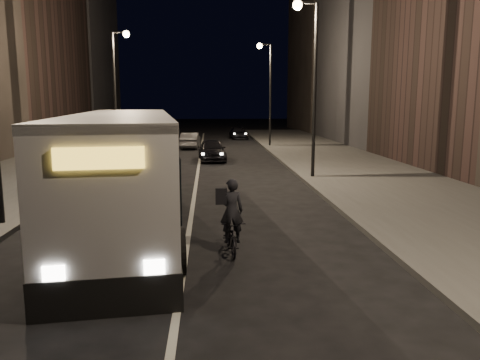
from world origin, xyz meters
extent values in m
plane|color=black|center=(0.00, 0.00, 0.00)|extent=(180.00, 180.00, 0.00)
cube|color=#3B3A38|center=(8.50, 14.00, 0.08)|extent=(7.00, 70.00, 0.16)
cube|color=#3B3A38|center=(-8.50, 14.00, 0.08)|extent=(7.00, 70.00, 0.16)
cube|color=black|center=(16.00, 27.50, 10.50)|extent=(8.00, 61.00, 21.00)
cylinder|color=black|center=(5.60, 12.00, 4.16)|extent=(0.16, 0.16, 8.00)
cube|color=black|center=(5.15, 12.00, 8.16)|extent=(0.90, 0.08, 0.08)
sphere|color=#FFD18C|center=(4.70, 12.00, 8.06)|extent=(0.44, 0.44, 0.44)
cylinder|color=black|center=(5.60, 28.00, 4.16)|extent=(0.16, 0.16, 8.00)
cube|color=black|center=(5.15, 28.00, 8.16)|extent=(0.90, 0.08, 0.08)
sphere|color=#FFD18C|center=(4.70, 28.00, 8.06)|extent=(0.44, 0.44, 0.44)
cylinder|color=black|center=(-5.60, 22.00, 4.16)|extent=(0.16, 0.16, 8.00)
cube|color=black|center=(-5.15, 22.00, 8.16)|extent=(0.90, 0.08, 0.08)
sphere|color=#FFD18C|center=(-4.70, 22.00, 8.06)|extent=(0.44, 0.44, 0.44)
cube|color=silver|center=(-1.92, 3.99, 1.67)|extent=(4.04, 12.76, 3.35)
cube|color=black|center=(-1.92, 3.99, 2.14)|extent=(4.08, 12.36, 1.20)
cube|color=silver|center=(-1.92, 3.99, 3.29)|extent=(4.06, 12.76, 0.19)
cube|color=gold|center=(-1.20, -2.24, 2.82)|extent=(1.47, 0.29, 0.37)
cylinder|color=black|center=(-2.71, -0.52, 0.52)|extent=(0.48, 1.08, 1.05)
cylinder|color=black|center=(-0.12, -0.22, 0.52)|extent=(0.48, 1.08, 1.05)
cylinder|color=black|center=(-3.68, 7.79, 0.52)|extent=(0.48, 1.08, 1.05)
cylinder|color=black|center=(-1.08, 8.09, 0.52)|extent=(0.48, 1.08, 1.05)
imported|color=black|center=(1.14, 1.22, 0.44)|extent=(0.70, 1.70, 0.87)
imported|color=black|center=(1.14, 1.02, 1.12)|extent=(0.61, 0.42, 1.59)
imported|color=black|center=(0.80, 19.58, 0.69)|extent=(1.87, 4.12, 1.37)
imported|color=#303032|center=(-0.88, 27.55, 0.63)|extent=(1.53, 3.90, 1.27)
imported|color=black|center=(3.60, 36.75, 0.57)|extent=(1.88, 4.05, 1.15)
camera|label=1|loc=(0.61, -10.04, 3.75)|focal=35.00mm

